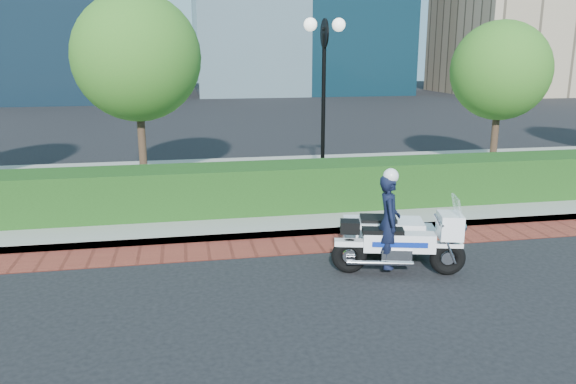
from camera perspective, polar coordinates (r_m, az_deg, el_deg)
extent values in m
plane|color=black|center=(9.42, 5.30, -8.25)|extent=(120.00, 120.00, 0.00)
cube|color=maroon|center=(10.77, 3.11, -5.27)|extent=(60.00, 1.00, 0.01)
cube|color=gray|center=(14.99, -0.98, 0.57)|extent=(60.00, 8.00, 0.15)
cube|color=black|center=(12.56, 0.87, 0.62)|extent=(18.00, 1.20, 1.00)
cylinder|color=black|center=(14.38, 3.49, 0.88)|extent=(0.30, 0.30, 0.30)
cylinder|color=black|center=(14.07, 3.61, 8.24)|extent=(0.10, 0.10, 3.70)
cylinder|color=black|center=(14.01, 3.73, 15.79)|extent=(0.04, 0.70, 0.70)
sphere|color=white|center=(13.93, 2.28, 16.64)|extent=(0.32, 0.32, 0.32)
sphere|color=white|center=(14.11, 5.18, 16.56)|extent=(0.32, 0.32, 0.32)
cylinder|color=#332319|center=(15.08, -14.59, 4.70)|extent=(0.20, 0.20, 2.17)
sphere|color=#26701C|center=(14.90, -15.12, 13.09)|extent=(3.20, 3.20, 3.20)
cylinder|color=#332319|center=(17.53, 20.23, 5.13)|extent=(0.20, 0.20, 1.92)
sphere|color=#26701C|center=(17.37, 20.78, 11.46)|extent=(2.80, 2.80, 2.80)
torus|color=black|center=(9.37, 6.23, -6.47)|extent=(0.61, 0.32, 0.59)
torus|color=black|center=(9.59, 15.90, -6.45)|extent=(0.61, 0.32, 0.59)
cube|color=white|center=(9.36, 11.20, -5.00)|extent=(1.19, 0.56, 0.30)
cube|color=silver|center=(9.43, 10.86, -6.23)|extent=(0.56, 0.46, 0.25)
cube|color=white|center=(9.42, 16.13, -3.30)|extent=(0.46, 0.56, 0.40)
cube|color=silver|center=(9.35, 16.79, -1.47)|extent=(0.21, 0.46, 0.36)
cube|color=black|center=(9.27, 9.61, -3.95)|extent=(0.71, 0.42, 0.09)
cube|color=black|center=(9.21, 6.31, -3.50)|extent=(0.37, 0.35, 0.20)
cube|color=white|center=(10.09, 9.60, -4.17)|extent=(1.49, 0.94, 0.49)
cube|color=black|center=(10.00, 9.15, -2.71)|extent=(0.71, 0.58, 0.07)
torus|color=black|center=(10.55, 8.82, -4.60)|extent=(0.47, 0.25, 0.45)
imported|color=black|center=(9.23, 10.20, -2.94)|extent=(0.49, 0.63, 1.54)
sphere|color=white|center=(9.04, 10.40, 1.61)|extent=(0.25, 0.25, 0.25)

